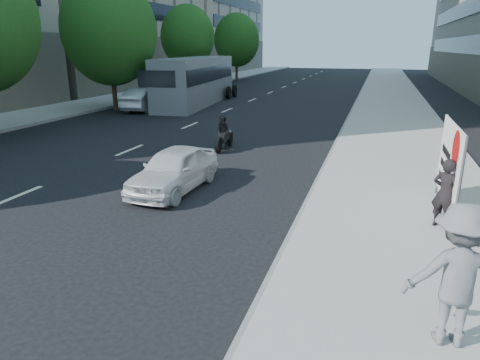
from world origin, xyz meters
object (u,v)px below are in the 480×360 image
at_px(pedestrian_woman, 445,194).
at_px(protest_banner, 449,163).
at_px(white_sedan_near, 174,169).
at_px(white_sedan_mid, 145,99).
at_px(bus, 197,81).
at_px(motorcycle, 224,134).
at_px(jogger, 457,276).

bearing_deg(pedestrian_woman, protest_banner, -67.46).
height_order(white_sedan_near, white_sedan_mid, white_sedan_mid).
height_order(pedestrian_woman, bus, bus).
xyz_separation_m(motorcycle, bus, (-6.91, 13.31, 1.00)).
bearing_deg(pedestrian_woman, white_sedan_mid, -12.42).
xyz_separation_m(pedestrian_woman, white_sedan_mid, (-16.33, 15.44, -0.21)).
relative_size(pedestrian_woman, bus, 0.13).
distance_m(white_sedan_mid, motorcycle, 12.77).
height_order(motorcycle, bus, bus).
relative_size(white_sedan_near, motorcycle, 1.81).
xyz_separation_m(jogger, bus, (-13.98, 23.79, 0.48)).
distance_m(protest_banner, bus, 23.57).
distance_m(white_sedan_near, bus, 19.99).
bearing_deg(bus, jogger, -65.33).
height_order(jogger, bus, bus).
bearing_deg(white_sedan_near, protest_banner, 2.78).
xyz_separation_m(jogger, protest_banner, (0.55, 5.23, 0.24)).
height_order(protest_banner, bus, bus).
bearing_deg(bus, pedestrian_woman, -59.44).
relative_size(jogger, white_sedan_near, 0.54).
bearing_deg(jogger, protest_banner, -101.92).
height_order(pedestrian_woman, motorcycle, pedestrian_woman).
bearing_deg(pedestrian_woman, bus, -22.69).
bearing_deg(motorcycle, white_sedan_near, -93.38).
distance_m(white_sedan_near, white_sedan_mid, 17.17).
bearing_deg(jogger, white_sedan_mid, -56.99).
distance_m(pedestrian_woman, bus, 24.28).
height_order(jogger, white_sedan_mid, jogger).
xyz_separation_m(jogger, white_sedan_near, (-6.72, 5.19, -0.53)).
height_order(protest_banner, white_sedan_mid, protest_banner).
bearing_deg(white_sedan_mid, white_sedan_near, 118.35).
relative_size(jogger, white_sedan_mid, 0.45).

